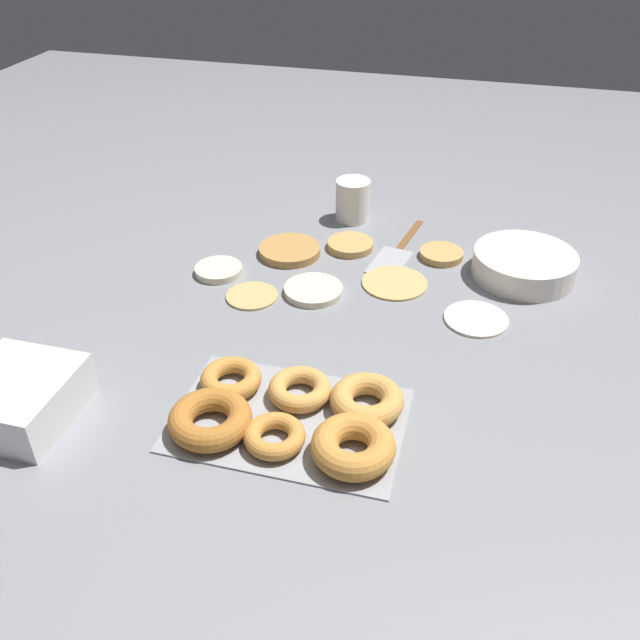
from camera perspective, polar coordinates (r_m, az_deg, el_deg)
The scene contains 14 objects.
ground_plane at distance 1.13m, azimuth 0.50°, elevation 0.15°, with size 3.00×3.00×0.00m, color gray.
pancake_0 at distance 1.19m, azimuth -0.57°, elevation 2.52°, with size 0.10×0.10×0.01m, color beige.
pancake_1 at distance 1.31m, azimuth -2.57°, elevation 5.87°, with size 0.12×0.12×0.02m, color #B27F42.
pancake_2 at distance 1.32m, azimuth 10.18°, elevation 5.47°, with size 0.08×0.08×0.01m, color tan.
pancake_3 at distance 1.22m, azimuth 6.30°, elevation 3.20°, with size 0.12×0.12×0.01m, color tan.
pancake_4 at distance 1.26m, azimuth -8.54°, elevation 4.18°, with size 0.09×0.09×0.01m, color beige.
pancake_5 at distance 1.33m, azimuth 2.57°, elevation 6.33°, with size 0.09×0.09×0.01m, color tan.
pancake_6 at distance 1.15m, azimuth 13.02°, elevation 0.18°, with size 0.11×0.11×0.01m, color beige.
pancake_7 at distance 1.18m, azimuth -5.76°, elevation 2.12°, with size 0.09×0.09×0.01m, color tan.
donut_tray at distance 0.92m, azimuth -2.31°, elevation -8.02°, with size 0.31×0.21×0.04m.
batter_bowl at distance 1.28m, azimuth 16.80°, elevation 4.48°, with size 0.18×0.18×0.05m.
container_stack at distance 1.01m, azimuth -24.00°, elevation -6.00°, with size 0.14×0.15×0.07m.
paper_cup at distance 1.43m, azimuth 2.78°, elevation 10.04°, with size 0.07×0.07×0.09m.
spatula at distance 1.31m, azimuth 6.27°, elevation 5.45°, with size 0.08×0.25×0.01m.
Camera 1 is at (0.23, -0.90, 0.64)m, focal length 38.00 mm.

